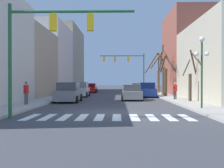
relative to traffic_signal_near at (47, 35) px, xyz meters
name	(u,v)px	position (x,y,z in m)	size (l,w,h in m)	color
ground_plane	(109,113)	(3.07, 2.48, -4.16)	(240.00, 240.00, 0.00)	#424247
sidewalk_left	(3,111)	(-3.32, 2.48, -4.09)	(2.44, 90.00, 0.15)	#ADA89E
sidewalk_right	(218,112)	(9.45, 2.48, -4.09)	(2.44, 90.00, 0.15)	#ADA89E
building_row_left	(43,58)	(-7.54, 25.62, 1.19)	(6.00, 53.30, 13.00)	beige
building_row_right	(215,55)	(13.67, 14.22, 0.43)	(6.00, 32.57, 11.44)	gray
crosswalk_stripes	(108,117)	(3.07, 0.48, -4.16)	(8.55, 2.60, 0.01)	white
traffic_signal_near	(47,35)	(0.00, 0.00, 0.00)	(6.33, 0.28, 5.75)	#236038
traffic_signal_far	(127,63)	(5.23, 31.35, 0.80)	(7.58, 0.28, 6.65)	#236038
street_lamp_right_corner	(202,58)	(8.96, 3.86, -0.78)	(0.95, 0.36, 4.59)	#1E4C2D
car_parked_right_far	(68,93)	(-0.92, 10.64, -3.34)	(2.13, 4.28, 1.78)	gray
car_driving_away_lane	(81,90)	(-0.99, 19.18, -3.33)	(1.98, 4.62, 1.81)	silver
car_parked_left_far	(147,90)	(7.05, 18.50, -3.35)	(2.13, 4.28, 1.75)	navy
car_at_intersection	(91,88)	(-0.96, 30.73, -3.42)	(2.05, 4.61, 1.58)	red
car_driving_toward_lane	(137,88)	(7.09, 35.23, -3.43)	(2.05, 4.19, 1.55)	#A38423
car_parked_left_near	(132,93)	(4.98, 13.53, -3.44)	(2.08, 4.80, 1.54)	gray
pedestrian_waiting_at_curb	(26,91)	(-3.23, 6.23, -3.00)	(0.28, 0.74, 1.71)	#4C4C51
pedestrian_on_left_sidewalk	(175,89)	(9.13, 12.42, -3.04)	(0.57, 0.55, 1.64)	black
street_tree_right_far	(166,77)	(9.46, 18.85, -1.69)	(1.90, 2.31, 5.13)	#473828
street_tree_left_near	(159,72)	(9.95, 27.94, -0.83)	(4.06, 3.49, 6.32)	brown
street_tree_left_far	(162,73)	(9.29, 20.50, -1.24)	(2.68, 3.04, 6.47)	brown
street_tree_left_mid	(191,79)	(10.04, 10.07, -2.08)	(1.64, 2.39, 4.52)	#473828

